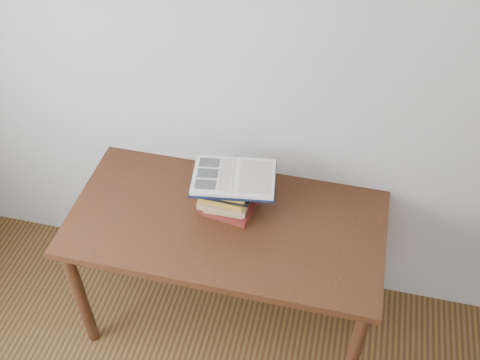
# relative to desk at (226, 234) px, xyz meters

# --- Properties ---
(desk) EXTENTS (1.47, 0.74, 0.79)m
(desk) POSITION_rel_desk_xyz_m (0.00, 0.00, 0.00)
(desk) COLOR #4E2413
(desk) RESTS_ON ground
(book_stack) EXTENTS (0.26, 0.21, 0.18)m
(book_stack) POSITION_rel_desk_xyz_m (-0.01, 0.07, 0.18)
(book_stack) COLOR maroon
(book_stack) RESTS_ON desk
(open_book) EXTENTS (0.41, 0.31, 0.03)m
(open_book) POSITION_rel_desk_xyz_m (0.02, 0.09, 0.29)
(open_book) COLOR black
(open_book) RESTS_ON book_stack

